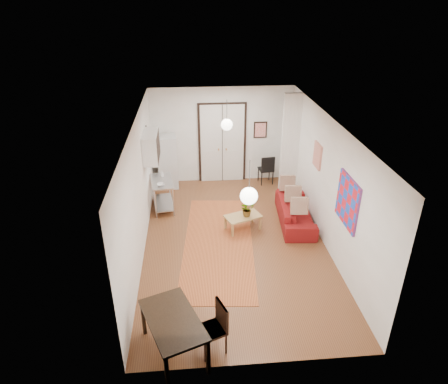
{
  "coord_description": "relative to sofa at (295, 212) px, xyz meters",
  "views": [
    {
      "loc": [
        -0.93,
        -7.89,
        5.34
      ],
      "look_at": [
        -0.23,
        0.15,
        1.25
      ],
      "focal_mm": 32.0,
      "sensor_mm": 36.0,
      "label": 1
    }
  ],
  "objects": [
    {
      "name": "pendant_back",
      "position": [
        -1.65,
        1.24,
        1.96
      ],
      "size": [
        0.3,
        0.3,
        0.8
      ],
      "color": "silver",
      "rests_on": "ceiling"
    },
    {
      "name": "wall_right",
      "position": [
        0.45,
        -0.76,
        1.16
      ],
      "size": [
        0.02,
        7.0,
        2.9
      ],
      "primitive_type": "cube",
      "color": "white",
      "rests_on": "floor"
    },
    {
      "name": "print_left",
      "position": [
        -3.72,
        1.24,
        1.66
      ],
      "size": [
        0.03,
        0.44,
        0.54
      ],
      "primitive_type": "cube",
      "color": "#94633D",
      "rests_on": "wall_left"
    },
    {
      "name": "wall_front",
      "position": [
        -1.65,
        -4.26,
        1.16
      ],
      "size": [
        4.2,
        0.02,
        2.9
      ],
      "primitive_type": "cube",
      "color": "white",
      "rests_on": "floor"
    },
    {
      "name": "kitchen_counter",
      "position": [
        -3.4,
        1.03,
        0.23
      ],
      "size": [
        0.69,
        1.15,
        0.83
      ],
      "rotation": [
        0.0,
        0.0,
        0.14
      ],
      "color": "silver",
      "rests_on": "floor"
    },
    {
      "name": "pendant_front",
      "position": [
        -1.65,
        -2.76,
        1.96
      ],
      "size": [
        0.3,
        0.3,
        0.8
      ],
      "color": "silver",
      "rests_on": "ceiling"
    },
    {
      "name": "soap_bottle",
      "position": [
        -3.4,
        1.28,
        0.62
      ],
      "size": [
        0.1,
        0.1,
        0.17
      ],
      "primitive_type": "imported",
      "rotation": [
        0.0,
        0.0,
        0.42
      ],
      "color": "teal",
      "rests_on": "kitchen_counter"
    },
    {
      "name": "dining_chair_near",
      "position": [
        -2.38,
        -3.82,
        0.23
      ],
      "size": [
        0.55,
        0.67,
        0.91
      ],
      "rotation": [
        0.0,
        0.0,
        -1.2
      ],
      "color": "#391C12",
      "rests_on": "floor"
    },
    {
      "name": "kilim_rug",
      "position": [
        -2.03,
        -0.81,
        -0.29
      ],
      "size": [
        1.96,
        4.36,
        0.01
      ],
      "primitive_type": "cube",
      "rotation": [
        0.0,
        0.0,
        -0.09
      ],
      "color": "#C26530",
      "rests_on": "floor"
    },
    {
      "name": "potted_plant",
      "position": [
        -1.28,
        -0.24,
        0.28
      ],
      "size": [
        0.39,
        0.42,
        0.38
      ],
      "primitive_type": "imported",
      "rotation": [
        0.0,
        0.0,
        0.36
      ],
      "color": "#2C632D",
      "rests_on": "coffee_table"
    },
    {
      "name": "sofa",
      "position": [
        0.0,
        0.0,
        0.0
      ],
      "size": [
        2.07,
        0.95,
        0.59
      ],
      "primitive_type": "imported",
      "rotation": [
        0.0,
        0.0,
        1.49
      ],
      "color": "maroon",
      "rests_on": "floor"
    },
    {
      "name": "coffee_table",
      "position": [
        -1.38,
        -0.24,
        0.04
      ],
      "size": [
        0.98,
        0.76,
        0.39
      ],
      "rotation": [
        0.0,
        0.0,
        0.36
      ],
      "color": "tan",
      "rests_on": "floor"
    },
    {
      "name": "wall_back",
      "position": [
        -1.65,
        2.74,
        1.16
      ],
      "size": [
        4.2,
        0.02,
        2.9
      ],
      "primitive_type": "cube",
      "color": "white",
      "rests_on": "floor"
    },
    {
      "name": "stub_partition",
      "position": [
        0.2,
        1.79,
        1.16
      ],
      "size": [
        0.5,
        0.1,
        2.9
      ],
      "primitive_type": "cube",
      "color": "white",
      "rests_on": "floor"
    },
    {
      "name": "floor",
      "position": [
        -1.65,
        -0.76,
        -0.29
      ],
      "size": [
        7.0,
        7.0,
        0.0
      ],
      "primitive_type": "plane",
      "color": "brown",
      "rests_on": "ground"
    },
    {
      "name": "bowl",
      "position": [
        -3.4,
        0.73,
        0.56
      ],
      "size": [
        0.26,
        0.26,
        0.05
      ],
      "primitive_type": "imported",
      "rotation": [
        0.0,
        0.0,
        0.42
      ],
      "color": "beige",
      "rests_on": "kitchen_counter"
    },
    {
      "name": "ceiling",
      "position": [
        -1.65,
        -0.76,
        2.61
      ],
      "size": [
        4.2,
        7.0,
        0.02
      ],
      "primitive_type": "cube",
      "color": "white",
      "rests_on": "wall_back"
    },
    {
      "name": "dining_chair_far",
      "position": [
        -2.38,
        -3.82,
        0.23
      ],
      "size": [
        0.55,
        0.67,
        0.91
      ],
      "rotation": [
        0.0,
        0.0,
        -1.2
      ],
      "color": "#391C12",
      "rests_on": "floor"
    },
    {
      "name": "wall_left",
      "position": [
        -3.75,
        -0.76,
        1.16
      ],
      "size": [
        0.02,
        7.0,
        2.9
      ],
      "primitive_type": "cube",
      "color": "white",
      "rests_on": "floor"
    },
    {
      "name": "black_side_chair",
      "position": [
        -0.33,
        2.47,
        0.24
      ],
      "size": [
        0.46,
        0.46,
        0.91
      ],
      "rotation": [
        0.0,
        0.0,
        3.26
      ],
      "color": "black",
      "rests_on": "floor"
    },
    {
      "name": "painting_popart",
      "position": [
        0.43,
        -2.01,
        1.36
      ],
      "size": [
        0.05,
        1.0,
        1.0
      ],
      "primitive_type": "cube",
      "color": "red",
      "rests_on": "wall_right"
    },
    {
      "name": "wall_cabinet",
      "position": [
        -3.57,
        0.74,
        1.61
      ],
      "size": [
        0.35,
        1.0,
        0.7
      ],
      "primitive_type": "cube",
      "color": "white",
      "rests_on": "wall_left"
    },
    {
      "name": "double_doors",
      "position": [
        -1.65,
        2.69,
        0.91
      ],
      "size": [
        1.44,
        0.06,
        2.5
      ],
      "primitive_type": "cube",
      "color": "silver",
      "rests_on": "wall_back"
    },
    {
      "name": "fridge",
      "position": [
        -3.3,
        2.39,
        0.5
      ],
      "size": [
        0.61,
        0.61,
        1.6
      ],
      "primitive_type": "cube",
      "rotation": [
        0.0,
        0.0,
        0.08
      ],
      "color": "silver",
      "rests_on": "floor"
    },
    {
      "name": "poster_back",
      "position": [
        -0.5,
        2.71,
        1.31
      ],
      "size": [
        0.4,
        0.03,
        0.5
      ],
      "primitive_type": "cube",
      "color": "red",
      "rests_on": "wall_back"
    },
    {
      "name": "dining_table",
      "position": [
        -2.98,
        -3.91,
        0.36
      ],
      "size": [
        1.18,
        1.5,
        0.73
      ],
      "rotation": [
        0.0,
        0.0,
        0.37
      ],
      "color": "black",
      "rests_on": "floor"
    },
    {
      "name": "painting_abstract",
      "position": [
        0.43,
        0.04,
        1.51
      ],
      "size": [
        0.05,
        0.5,
        0.6
      ],
      "primitive_type": "cube",
      "color": "beige",
      "rests_on": "wall_right"
    }
  ]
}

